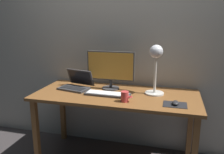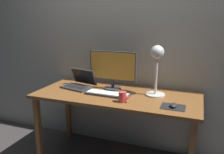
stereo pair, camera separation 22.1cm
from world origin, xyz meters
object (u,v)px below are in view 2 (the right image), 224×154
object	(u,v)px
monitor	(113,68)
desk_lamp	(157,62)
laptop	(80,82)
keyboard_main	(107,94)
mouse	(174,105)
coffee_mug	(123,97)

from	to	relation	value
monitor	desk_lamp	world-z (taller)	desk_lamp
laptop	monitor	bearing A→B (deg)	10.35
monitor	keyboard_main	xyz separation A→B (m)	(0.03, -0.21, -0.21)
keyboard_main	desk_lamp	size ratio (longest dim) A/B	0.92
desk_lamp	mouse	xyz separation A→B (m)	(0.20, -0.26, -0.31)
keyboard_main	mouse	bearing A→B (deg)	-9.43
monitor	desk_lamp	xyz separation A→B (m)	(0.46, -0.05, 0.10)
monitor	coffee_mug	bearing A→B (deg)	-56.86
keyboard_main	desk_lamp	xyz separation A→B (m)	(0.43, 0.16, 0.32)
laptop	coffee_mug	bearing A→B (deg)	-25.81
laptop	mouse	xyz separation A→B (m)	(1.01, -0.25, -0.04)
monitor	keyboard_main	bearing A→B (deg)	-83.13
desk_lamp	coffee_mug	bearing A→B (deg)	-128.96
monitor	keyboard_main	distance (m)	0.30
desk_lamp	mouse	bearing A→B (deg)	-52.70
keyboard_main	desk_lamp	distance (m)	0.56
monitor	laptop	xyz separation A→B (m)	(-0.35, -0.06, -0.17)
mouse	keyboard_main	bearing A→B (deg)	170.57
desk_lamp	laptop	bearing A→B (deg)	-179.24
keyboard_main	laptop	distance (m)	0.41
desk_lamp	coffee_mug	size ratio (longest dim) A/B	4.57
mouse	coffee_mug	xyz separation A→B (m)	(-0.43, -0.03, 0.03)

